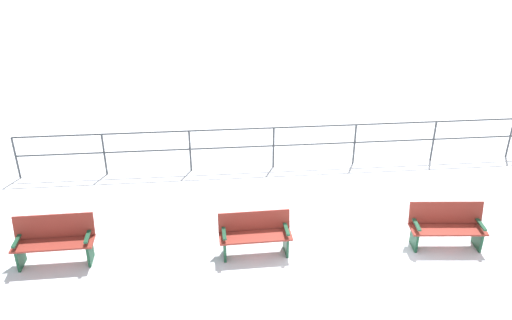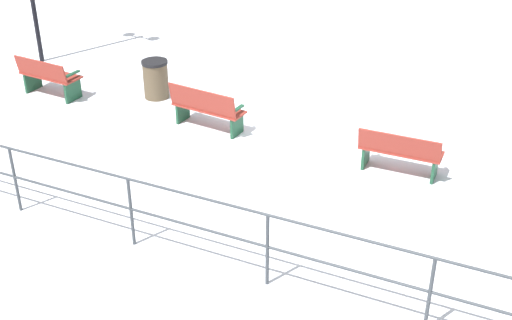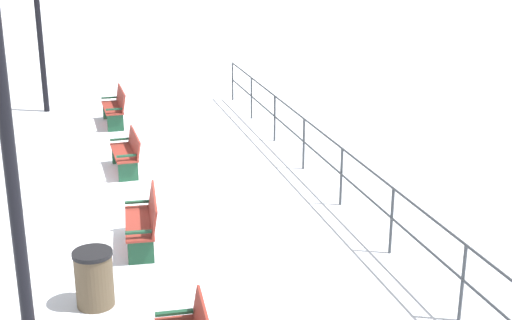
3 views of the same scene
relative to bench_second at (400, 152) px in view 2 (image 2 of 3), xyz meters
The scene contains 6 objects.
ground_plane 1.96m from the bench_second, 87.88° to the left, with size 80.00×80.00×0.00m, color white.
bench_second is the anchor object (origin of this frame).
bench_third 3.82m from the bench_second, 88.25° to the left, with size 0.65×1.51×0.90m.
bench_fourth 7.63m from the bench_second, 89.29° to the left, with size 0.66×1.39×0.89m.
waterfront_railing 4.15m from the bench_second, 152.52° to the left, with size 0.05×15.09×1.14m.
trash_bin 5.64m from the bench_second, 79.52° to the left, with size 0.55×0.55×0.82m.
Camera 2 is at (-10.50, -4.07, 6.04)m, focal length 48.49 mm.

